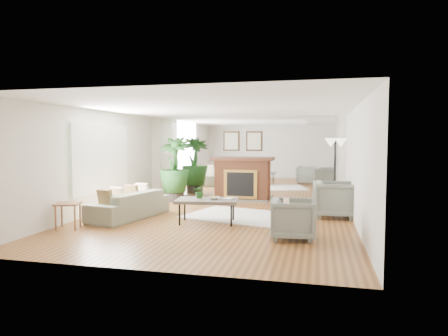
% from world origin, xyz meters
% --- Properties ---
extents(ground, '(7.00, 7.00, 0.00)m').
position_xyz_m(ground, '(0.00, 0.00, 0.00)').
color(ground, brown).
rests_on(ground, ground).
extents(wall_left, '(0.02, 7.00, 2.50)m').
position_xyz_m(wall_left, '(-2.99, 0.00, 1.25)').
color(wall_left, silver).
rests_on(wall_left, ground).
extents(wall_right, '(0.02, 7.00, 2.50)m').
position_xyz_m(wall_right, '(2.99, 0.00, 1.25)').
color(wall_right, silver).
rests_on(wall_right, ground).
extents(wall_back, '(6.00, 0.02, 2.50)m').
position_xyz_m(wall_back, '(0.00, 3.49, 1.25)').
color(wall_back, silver).
rests_on(wall_back, ground).
extents(mirror_panel, '(5.40, 0.04, 2.40)m').
position_xyz_m(mirror_panel, '(0.00, 3.47, 1.25)').
color(mirror_panel, silver).
rests_on(mirror_panel, wall_back).
extents(window_panel, '(0.04, 2.40, 1.50)m').
position_xyz_m(window_panel, '(-2.96, 0.40, 1.35)').
color(window_panel, '#B2E09E').
rests_on(window_panel, wall_left).
extents(fireplace, '(1.85, 0.83, 2.05)m').
position_xyz_m(fireplace, '(0.00, 3.26, 0.66)').
color(fireplace, brown).
rests_on(fireplace, ground).
extents(area_rug, '(2.91, 2.42, 0.03)m').
position_xyz_m(area_rug, '(0.53, 0.61, 0.01)').
color(area_rug, white).
rests_on(area_rug, ground).
extents(coffee_table, '(1.39, 0.92, 0.52)m').
position_xyz_m(coffee_table, '(-0.08, -0.30, 0.48)').
color(coffee_table, '#564F44').
rests_on(coffee_table, ground).
extents(sofa, '(1.24, 2.22, 0.61)m').
position_xyz_m(sofa, '(-1.97, -0.15, 0.31)').
color(sofa, slate).
rests_on(sofa, ground).
extents(armchair_back, '(0.98, 0.95, 0.84)m').
position_xyz_m(armchair_back, '(2.60, 1.03, 0.42)').
color(armchair_back, gray).
rests_on(armchair_back, ground).
extents(armchair_front, '(0.87, 0.85, 0.72)m').
position_xyz_m(armchair_front, '(1.80, -1.24, 0.36)').
color(armchair_front, gray).
rests_on(armchair_front, ground).
extents(side_table, '(0.58, 0.58, 0.53)m').
position_xyz_m(side_table, '(-2.65, -1.45, 0.44)').
color(side_table, '#935F3B').
rests_on(side_table, ground).
extents(potted_ficus, '(0.93, 0.93, 1.87)m').
position_xyz_m(potted_ficus, '(-1.84, 2.48, 1.00)').
color(potted_ficus, black).
rests_on(potted_ficus, ground).
extents(floor_lamp, '(0.60, 0.33, 1.83)m').
position_xyz_m(floor_lamp, '(2.70, 3.10, 1.57)').
color(floor_lamp, black).
rests_on(floor_lamp, ground).
extents(tabletop_plant, '(0.33, 0.30, 0.30)m').
position_xyz_m(tabletop_plant, '(-0.27, -0.19, 0.67)').
color(tabletop_plant, '#265A21').
rests_on(tabletop_plant, coffee_table).
extents(fruit_bowl, '(0.28, 0.28, 0.06)m').
position_xyz_m(fruit_bowl, '(0.08, -0.31, 0.55)').
color(fruit_bowl, '#935F3B').
rests_on(fruit_bowl, coffee_table).
extents(book, '(0.25, 0.31, 0.02)m').
position_xyz_m(book, '(0.28, -0.17, 0.53)').
color(book, '#935F3B').
rests_on(book, coffee_table).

